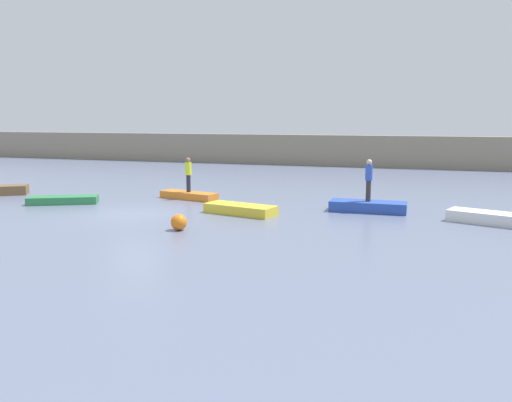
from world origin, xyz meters
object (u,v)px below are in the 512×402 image
(rowboat_orange, at_px, (189,195))
(rowboat_white, at_px, (491,218))
(rowboat_blue, at_px, (368,206))
(person_hiviz_shirt, at_px, (188,173))
(person_blue_shirt, at_px, (369,178))
(mooring_buoy, at_px, (179,222))
(rowboat_yellow, at_px, (240,209))
(rowboat_green, at_px, (63,200))

(rowboat_orange, xyz_separation_m, rowboat_white, (14.11, -2.09, 0.05))
(rowboat_blue, bearing_deg, rowboat_white, -14.51)
(rowboat_blue, relative_size, person_hiviz_shirt, 1.88)
(person_blue_shirt, height_order, mooring_buoy, person_blue_shirt)
(person_hiviz_shirt, bearing_deg, rowboat_white, -8.44)
(rowboat_blue, height_order, person_blue_shirt, person_blue_shirt)
(rowboat_orange, bearing_deg, person_hiviz_shirt, -166.49)
(rowboat_yellow, bearing_deg, mooring_buoy, -92.09)
(rowboat_green, distance_m, rowboat_orange, 6.13)
(mooring_buoy, bearing_deg, rowboat_orange, 112.71)
(rowboat_green, relative_size, rowboat_yellow, 1.02)
(person_blue_shirt, xyz_separation_m, person_hiviz_shirt, (-9.20, 0.89, -0.16))
(rowboat_green, relative_size, rowboat_white, 1.02)
(mooring_buoy, bearing_deg, person_hiviz_shirt, 112.71)
(rowboat_green, bearing_deg, person_blue_shirt, -17.39)
(mooring_buoy, bearing_deg, person_blue_shirt, 44.23)
(rowboat_yellow, xyz_separation_m, person_blue_shirt, (5.22, 2.28, 1.31))
(rowboat_orange, distance_m, rowboat_white, 14.26)
(rowboat_blue, relative_size, person_blue_shirt, 1.79)
(rowboat_green, distance_m, rowboat_blue, 14.57)
(rowboat_orange, height_order, rowboat_blue, rowboat_blue)
(rowboat_green, xyz_separation_m, rowboat_white, (19.28, 1.20, 0.05))
(rowboat_orange, bearing_deg, rowboat_yellow, -25.04)
(rowboat_orange, bearing_deg, rowboat_green, -134.05)
(rowboat_orange, xyz_separation_m, mooring_buoy, (2.93, -7.00, 0.12))
(rowboat_yellow, bearing_deg, rowboat_white, 19.45)
(rowboat_white, distance_m, mooring_buoy, 12.21)
(rowboat_yellow, distance_m, rowboat_blue, 5.69)
(rowboat_green, height_order, mooring_buoy, mooring_buoy)
(rowboat_blue, height_order, rowboat_white, rowboat_blue)
(rowboat_white, relative_size, person_hiviz_shirt, 1.80)
(rowboat_green, distance_m, mooring_buoy, 8.91)
(person_hiviz_shirt, xyz_separation_m, mooring_buoy, (2.93, -7.00, -1.06))
(rowboat_green, height_order, rowboat_orange, rowboat_green)
(rowboat_orange, distance_m, rowboat_blue, 9.24)
(rowboat_orange, distance_m, mooring_buoy, 7.58)
(rowboat_blue, distance_m, rowboat_white, 5.06)
(rowboat_yellow, bearing_deg, rowboat_green, -165.94)
(rowboat_blue, relative_size, mooring_buoy, 5.48)
(rowboat_green, bearing_deg, rowboat_orange, 5.57)
(rowboat_orange, height_order, rowboat_white, rowboat_white)
(rowboat_yellow, relative_size, mooring_buoy, 5.21)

